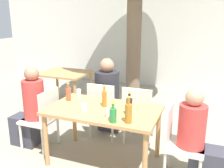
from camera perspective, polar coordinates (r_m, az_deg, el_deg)
The scene contains 19 objects.
ground_plane at distance 3.55m, azimuth -1.86°, elevation -17.06°, with size 30.00×30.00×0.00m, color gray.
cafe_building_wall at distance 6.80m, azimuth 11.54°, elevation 10.93°, with size 10.00×0.08×2.80m.
dining_table_front at distance 3.24m, azimuth -1.96°, elevation -7.08°, with size 1.42×0.85×0.75m.
dining_table_back at distance 5.33m, azimuth -10.74°, elevation 1.52°, with size 1.00×0.83×0.75m.
patio_chair_0 at distance 3.75m, azimuth -15.39°, elevation -7.03°, with size 0.44×0.44×0.90m.
patio_chair_1 at distance 3.09m, azimuth 14.72°, elevation -12.04°, with size 0.44×0.44×0.90m.
patio_chair_2 at distance 3.96m, azimuth -1.95°, elevation -5.22°, with size 0.44×0.44×0.90m.
patio_chair_3 at distance 3.78m, azimuth 6.02°, elevation -6.32°, with size 0.44×0.44×0.90m.
person_seated_0 at distance 3.88m, azimuth -18.25°, elevation -6.00°, with size 0.55×0.30×1.22m.
person_seated_1 at distance 3.08m, azimuth 19.28°, elevation -12.62°, with size 0.55×0.31×1.14m.
person_seated_2 at distance 4.13m, azimuth -0.72°, elevation -3.32°, with size 0.39×0.60×1.26m.
soda_bottle_0 at distance 3.52m, azimuth -9.92°, elevation -2.21°, with size 0.07×0.07×0.25m.
wine_bottle_1 at distance 2.97m, azimuth 3.95°, elevation -5.11°, with size 0.07×0.07×0.29m.
green_bottle_2 at distance 2.78m, azimuth 0.25°, elevation -7.02°, with size 0.08×0.08×0.23m.
amber_bottle_3 at distance 2.76m, azimuth 3.76°, elevation -6.57°, with size 0.08×0.08×0.31m.
amber_bottle_4 at distance 3.25m, azimuth -1.76°, elevation -3.27°, with size 0.06×0.06×0.29m.
drinking_glass_0 at distance 3.69m, azimuth -7.63°, elevation -2.00°, with size 0.06×0.06×0.11m.
drinking_glass_1 at distance 2.93m, azimuth -0.77°, elevation -6.62°, with size 0.07×0.07×0.11m.
drinking_glass_2 at distance 3.10m, azimuth -6.43°, elevation -5.41°, with size 0.07×0.07×0.11m.
Camera 1 is at (1.20, -2.74, 1.91)m, focal length 40.00 mm.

